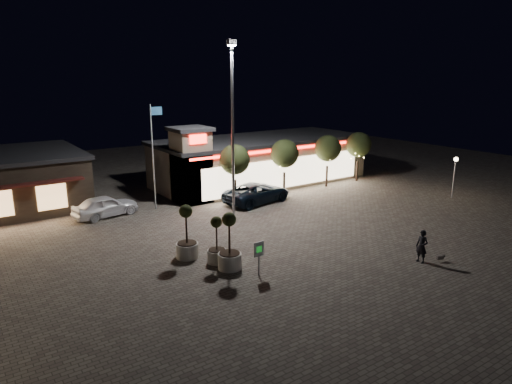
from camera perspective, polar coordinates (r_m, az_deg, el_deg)
ground at (r=26.34m, az=2.71°, el=-8.12°), size 90.00×90.00×0.00m
retail_building at (r=43.44m, az=0.18°, el=4.00°), size 20.40×8.40×6.10m
floodlight_pole at (r=32.21m, az=-2.95°, el=8.94°), size 0.60×0.40×12.38m
flagpole at (r=35.21m, az=-12.67°, el=5.35°), size 0.95×0.10×8.00m
lamp_post_east at (r=41.49m, az=23.61°, el=2.62°), size 0.36×0.36×3.48m
string_tree_a at (r=36.26m, az=-2.67°, el=4.05°), size 2.42×2.42×4.79m
string_tree_b at (r=39.08m, az=3.59°, el=4.80°), size 2.42×2.42×4.79m
string_tree_c at (r=42.31m, az=8.97°, el=5.40°), size 2.42×2.42×4.79m
string_tree_d at (r=45.12m, az=12.69°, el=5.78°), size 2.42×2.42×4.79m
pickup_truck at (r=36.99m, az=0.14°, el=-0.07°), size 6.28×3.67×1.64m
white_sedan at (r=35.10m, az=-18.31°, el=-1.66°), size 4.94×2.63×1.60m
pedestrian at (r=26.92m, az=20.02°, el=-6.40°), size 0.48×0.70×1.86m
dog at (r=27.62m, az=22.15°, el=-7.52°), size 0.51×0.33×0.28m
planter_left at (r=25.40m, az=-4.91°, el=-7.04°), size 1.09×1.09×2.67m
planter_mid at (r=24.54m, az=-3.32°, el=-7.44°), size 1.28×1.28×3.14m
planter_right at (r=26.21m, az=-8.63°, el=-6.13°), size 1.27×1.27×3.13m
valet_sign at (r=23.61m, az=0.36°, el=-7.51°), size 0.61×0.10×1.83m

